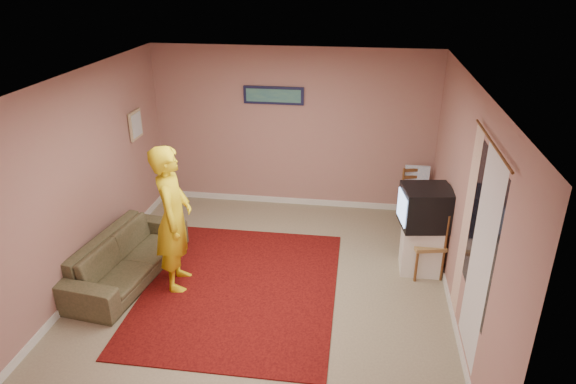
# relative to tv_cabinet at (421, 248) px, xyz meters

# --- Properties ---
(ground) EXTENTS (5.00, 5.00, 0.00)m
(ground) POSITION_rel_tv_cabinet_xyz_m (-1.95, -0.72, -0.33)
(ground) COLOR gray
(ground) RESTS_ON ground
(wall_back) EXTENTS (4.50, 0.02, 2.60)m
(wall_back) POSITION_rel_tv_cabinet_xyz_m (-1.95, 1.78, 0.97)
(wall_back) COLOR #9E7468
(wall_back) RESTS_ON ground
(wall_front) EXTENTS (4.50, 0.02, 2.60)m
(wall_front) POSITION_rel_tv_cabinet_xyz_m (-1.95, -3.22, 0.97)
(wall_front) COLOR #9E7468
(wall_front) RESTS_ON ground
(wall_left) EXTENTS (0.02, 5.00, 2.60)m
(wall_left) POSITION_rel_tv_cabinet_xyz_m (-4.20, -0.72, 0.97)
(wall_left) COLOR #9E7468
(wall_left) RESTS_ON ground
(wall_right) EXTENTS (0.02, 5.00, 2.60)m
(wall_right) POSITION_rel_tv_cabinet_xyz_m (0.30, -0.72, 0.97)
(wall_right) COLOR #9E7468
(wall_right) RESTS_ON ground
(ceiling) EXTENTS (4.50, 5.00, 0.02)m
(ceiling) POSITION_rel_tv_cabinet_xyz_m (-1.95, -0.72, 2.27)
(ceiling) COLOR silver
(ceiling) RESTS_ON wall_back
(baseboard_back) EXTENTS (4.50, 0.02, 0.10)m
(baseboard_back) POSITION_rel_tv_cabinet_xyz_m (-1.95, 1.77, -0.28)
(baseboard_back) COLOR silver
(baseboard_back) RESTS_ON ground
(baseboard_left) EXTENTS (0.02, 5.00, 0.10)m
(baseboard_left) POSITION_rel_tv_cabinet_xyz_m (-4.19, -0.72, -0.28)
(baseboard_left) COLOR silver
(baseboard_left) RESTS_ON ground
(baseboard_right) EXTENTS (0.02, 5.00, 0.10)m
(baseboard_right) POSITION_rel_tv_cabinet_xyz_m (0.29, -0.72, -0.28)
(baseboard_right) COLOR silver
(baseboard_right) RESTS_ON ground
(window) EXTENTS (0.01, 1.10, 1.50)m
(window) POSITION_rel_tv_cabinet_xyz_m (0.29, -1.62, 1.12)
(window) COLOR black
(window) RESTS_ON wall_right
(curtain_sheer) EXTENTS (0.01, 0.75, 2.10)m
(curtain_sheer) POSITION_rel_tv_cabinet_xyz_m (0.28, -1.77, 0.92)
(curtain_sheer) COLOR silver
(curtain_sheer) RESTS_ON wall_right
(curtain_floral) EXTENTS (0.01, 0.35, 2.10)m
(curtain_floral) POSITION_rel_tv_cabinet_xyz_m (0.26, -1.07, 0.92)
(curtain_floral) COLOR #EFEACC
(curtain_floral) RESTS_ON wall_right
(curtain_rod) EXTENTS (0.02, 1.40, 0.02)m
(curtain_rod) POSITION_rel_tv_cabinet_xyz_m (0.25, -1.62, 1.99)
(curtain_rod) COLOR brown
(curtain_rod) RESTS_ON wall_right
(picture_back) EXTENTS (0.95, 0.04, 0.28)m
(picture_back) POSITION_rel_tv_cabinet_xyz_m (-2.25, 1.75, 1.52)
(picture_back) COLOR #131434
(picture_back) RESTS_ON wall_back
(picture_left) EXTENTS (0.04, 0.38, 0.42)m
(picture_left) POSITION_rel_tv_cabinet_xyz_m (-4.17, 0.88, 1.22)
(picture_left) COLOR tan
(picture_left) RESTS_ON wall_left
(area_rug) EXTENTS (2.38, 2.96, 0.02)m
(area_rug) POSITION_rel_tv_cabinet_xyz_m (-2.25, -0.79, -0.32)
(area_rug) COLOR black
(area_rug) RESTS_ON ground
(tv_cabinet) EXTENTS (0.51, 0.47, 0.65)m
(tv_cabinet) POSITION_rel_tv_cabinet_xyz_m (0.00, 0.00, 0.00)
(tv_cabinet) COLOR white
(tv_cabinet) RESTS_ON ground
(crt_tv) EXTENTS (0.68, 0.63, 0.52)m
(crt_tv) POSITION_rel_tv_cabinet_xyz_m (-0.01, -0.00, 0.59)
(crt_tv) COLOR black
(crt_tv) RESTS_ON tv_cabinet
(chair_a) EXTENTS (0.49, 0.47, 0.48)m
(chair_a) POSITION_rel_tv_cabinet_xyz_m (0.02, 1.30, 0.21)
(chair_a) COLOR tan
(chair_a) RESTS_ON ground
(dvd_player) EXTENTS (0.37, 0.29, 0.06)m
(dvd_player) POSITION_rel_tv_cabinet_xyz_m (0.02, 1.30, 0.15)
(dvd_player) COLOR #A3A3A7
(dvd_player) RESTS_ON chair_a
(blue_throw) EXTENTS (0.37, 0.05, 0.39)m
(blue_throw) POSITION_rel_tv_cabinet_xyz_m (0.02, 1.48, 0.39)
(blue_throw) COLOR #88B0DF
(blue_throw) RESTS_ON chair_a
(chair_b) EXTENTS (0.48, 0.49, 0.50)m
(chair_b) POSITION_rel_tv_cabinet_xyz_m (0.05, -0.09, 0.24)
(chair_b) COLOR tan
(chair_b) RESTS_ON ground
(game_console) EXTENTS (0.23, 0.18, 0.04)m
(game_console) POSITION_rel_tv_cabinet_xyz_m (0.05, -0.09, 0.17)
(game_console) COLOR white
(game_console) RESTS_ON chair_b
(sofa) EXTENTS (1.00, 2.04, 0.57)m
(sofa) POSITION_rel_tv_cabinet_xyz_m (-3.75, -0.72, -0.04)
(sofa) COLOR brown
(sofa) RESTS_ON ground
(person) EXTENTS (0.56, 0.74, 1.85)m
(person) POSITION_rel_tv_cabinet_xyz_m (-3.04, -0.78, 0.60)
(person) COLOR yellow
(person) RESTS_ON ground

